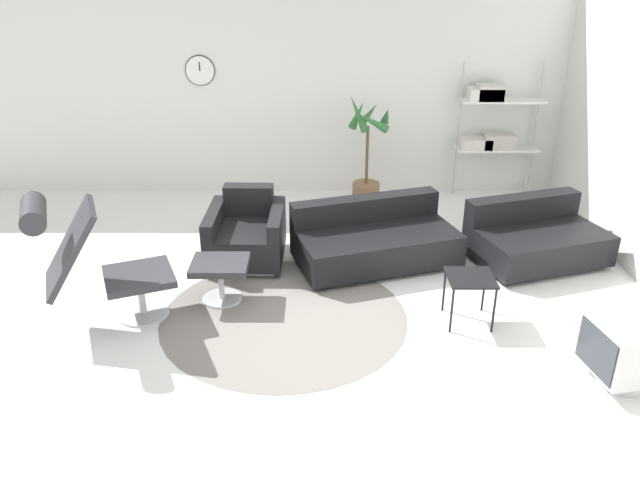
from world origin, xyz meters
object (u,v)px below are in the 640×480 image
object	(u,v)px
lounge_chair	(89,252)
couch_second	(537,240)
armchair_red	(248,235)
couch_low	(376,241)
potted_plant	(368,165)
ottoman	(222,271)
shelf_unit	(492,120)
crt_television	(629,351)
side_table	(472,282)

from	to	relation	value
lounge_chair	couch_second	bearing A→B (deg)	84.39
lounge_chair	armchair_red	size ratio (longest dim) A/B	1.39
couch_low	couch_second	xyz separation A→B (m)	(1.63, 0.03, -0.00)
couch_second	potted_plant	size ratio (longest dim) A/B	1.05
couch_second	lounge_chair	bearing A→B (deg)	-1.32
ottoman	potted_plant	size ratio (longest dim) A/B	0.36
armchair_red	shelf_unit	size ratio (longest dim) A/B	0.51
couch_second	crt_television	bearing A→B (deg)	72.70
armchair_red	crt_television	world-z (taller)	armchair_red
lounge_chair	side_table	xyz separation A→B (m)	(3.13, 0.04, -0.29)
side_table	potted_plant	distance (m)	2.82
lounge_chair	shelf_unit	world-z (taller)	shelf_unit
side_table	crt_television	bearing A→B (deg)	-41.73
crt_television	shelf_unit	bearing A→B (deg)	-9.42
ottoman	crt_television	xyz separation A→B (m)	(3.10, -1.21, -0.01)
couch_second	side_table	bearing A→B (deg)	33.68
potted_plant	armchair_red	bearing A→B (deg)	-130.80
shelf_unit	ottoman	bearing A→B (deg)	-138.54
ottoman	potted_plant	bearing A→B (deg)	58.22
shelf_unit	lounge_chair	bearing A→B (deg)	-142.57
lounge_chair	potted_plant	size ratio (longest dim) A/B	0.86
side_table	shelf_unit	bearing A→B (deg)	74.22
couch_low	side_table	world-z (taller)	couch_low
ottoman	armchair_red	distance (m)	0.85
lounge_chair	couch_second	world-z (taller)	lounge_chair
ottoman	couch_low	world-z (taller)	couch_low
crt_television	shelf_unit	xyz separation A→B (m)	(-0.10, 3.86, 0.73)
crt_television	shelf_unit	size ratio (longest dim) A/B	0.35
side_table	couch_second	bearing A→B (deg)	51.56
armchair_red	couch_low	size ratio (longest dim) A/B	0.49
lounge_chair	couch_low	bearing A→B (deg)	93.60
ottoman	shelf_unit	world-z (taller)	shelf_unit
armchair_red	couch_second	world-z (taller)	armchair_red
ottoman	side_table	bearing A→B (deg)	-9.69
lounge_chair	potted_plant	xyz separation A→B (m)	(2.46, 2.77, -0.15)
side_table	shelf_unit	distance (m)	3.19
armchair_red	couch_second	distance (m)	2.93
armchair_red	crt_television	xyz separation A→B (m)	(2.95, -2.05, 0.01)
lounge_chair	ottoman	bearing A→B (deg)	90.00
couch_second	potted_plant	distance (m)	2.26
potted_plant	shelf_unit	size ratio (longest dim) A/B	0.82
couch_second	potted_plant	xyz separation A→B (m)	(-1.61, 1.56, 0.29)
crt_television	side_table	bearing A→B (deg)	37.40
ottoman	crt_television	world-z (taller)	crt_television
shelf_unit	armchair_red	bearing A→B (deg)	-147.56
couch_low	potted_plant	bearing A→B (deg)	-108.78
couch_second	shelf_unit	size ratio (longest dim) A/B	0.86
armchair_red	shelf_unit	xyz separation A→B (m)	(2.85, 1.81, 0.74)
ottoman	armchair_red	size ratio (longest dim) A/B	0.58
ottoman	couch_low	distance (m)	1.64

